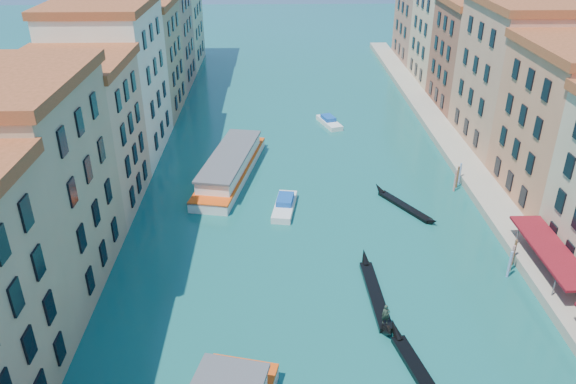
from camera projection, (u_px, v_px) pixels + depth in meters
name	position (u px, v px, depth m)	size (l,w,h in m)	color
left_bank_palazzos	(100.00, 100.00, 71.47)	(12.80, 128.40, 21.00)	beige
right_bank_palazzos	(534.00, 95.00, 72.94)	(12.80, 128.40, 21.00)	brown
quay	(463.00, 161.00, 77.04)	(4.00, 140.00, 1.00)	#A69D86
mooring_poles_right	(565.00, 340.00, 44.51)	(1.44, 54.24, 3.20)	brown
vaporetto_far	(230.00, 166.00, 73.38)	(8.70, 21.61, 3.14)	silver
gondola_fore	(375.00, 293.00, 51.17)	(1.54, 12.86, 2.56)	black
gondola_right	(426.00, 381.00, 41.76)	(3.74, 12.46, 2.51)	black
gondola_far	(403.00, 205.00, 66.26)	(6.28, 9.86, 1.55)	black
motorboat_mid	(285.00, 205.00, 65.74)	(3.19, 7.19, 1.44)	silver
motorboat_far	(329.00, 122.00, 90.64)	(3.95, 6.75, 1.33)	white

